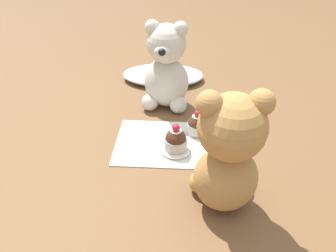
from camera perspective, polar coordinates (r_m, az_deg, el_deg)
The scene contains 8 objects.
ground_plane at distance 0.86m, azimuth 0.00°, elevation -3.06°, with size 4.00×4.00×0.00m, color brown.
knitted_placemat at distance 0.86m, azimuth 0.00°, elevation -2.90°, with size 0.27×0.20×0.01m, color silver.
tulle_cloth at distance 1.17m, azimuth -0.89°, elevation 8.90°, with size 0.28×0.17×0.04m, color silver.
teddy_bear_cream at distance 0.97m, azimuth -0.32°, elevation 9.86°, with size 0.15×0.14×0.26m.
teddy_bear_tan at distance 0.63m, azimuth 10.43°, elevation -4.58°, with size 0.14×0.15×0.27m.
cupcake_near_cream_bear at distance 0.89m, azimuth 5.07°, elevation 0.22°, with size 0.05×0.05×0.07m.
saucer_plate at distance 0.83m, azimuth 1.33°, elevation -4.03°, with size 0.08×0.08×0.01m, color white.
cupcake_near_tan_bear at distance 0.81m, azimuth 1.36°, elevation -2.49°, with size 0.06×0.06×0.07m.
Camera 1 is at (0.04, -0.68, 0.53)m, focal length 35.00 mm.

